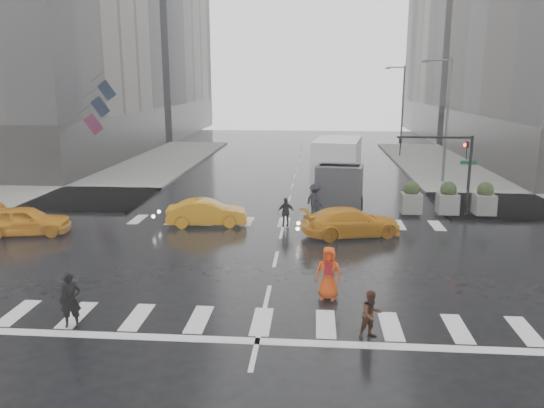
# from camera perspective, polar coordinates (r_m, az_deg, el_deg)

# --- Properties ---
(ground) EXTENTS (120.00, 120.00, 0.00)m
(ground) POSITION_cam_1_polar(r_m,az_deg,el_deg) (22.57, 0.41, -5.95)
(ground) COLOR black
(ground) RESTS_ON ground
(sidewalk_nw) EXTENTS (35.00, 35.00, 0.15)m
(sidewalk_nw) POSITION_cam_1_polar(r_m,az_deg,el_deg) (44.73, -23.57, 2.61)
(sidewalk_nw) COLOR slate
(sidewalk_nw) RESTS_ON ground
(building_ne_far) EXTENTS (26.05, 26.05, 36.00)m
(building_ne_far) POSITION_cam_1_polar(r_m,az_deg,el_deg) (82.49, 25.36, 18.10)
(building_ne_far) COLOR gray
(building_ne_far) RESTS_ON ground
(road_markings) EXTENTS (18.00, 48.00, 0.01)m
(road_markings) POSITION_cam_1_polar(r_m,az_deg,el_deg) (22.57, 0.41, -5.94)
(road_markings) COLOR silver
(road_markings) RESTS_ON ground
(traffic_signal_pole) EXTENTS (4.45, 0.42, 4.50)m
(traffic_signal_pole) POSITION_cam_1_polar(r_m,az_deg,el_deg) (30.50, 18.77, 4.58)
(traffic_signal_pole) COLOR black
(traffic_signal_pole) RESTS_ON ground
(street_lamp_near) EXTENTS (2.15, 0.22, 9.00)m
(street_lamp_near) POSITION_cam_1_polar(r_m,az_deg,el_deg) (40.44, 18.16, 9.03)
(street_lamp_near) COLOR #59595B
(street_lamp_near) RESTS_ON ground
(street_lamp_far) EXTENTS (2.15, 0.22, 9.00)m
(street_lamp_far) POSITION_cam_1_polar(r_m,az_deg,el_deg) (60.06, 13.77, 10.42)
(street_lamp_far) COLOR #59595B
(street_lamp_far) RESTS_ON ground
(planter_west) EXTENTS (1.10, 1.10, 1.80)m
(planter_west) POSITION_cam_1_polar(r_m,az_deg,el_deg) (30.65, 14.74, 0.64)
(planter_west) COLOR slate
(planter_west) RESTS_ON ground
(planter_mid) EXTENTS (1.10, 1.10, 1.80)m
(planter_mid) POSITION_cam_1_polar(r_m,az_deg,el_deg) (31.07, 18.37, 0.56)
(planter_mid) COLOR slate
(planter_mid) RESTS_ON ground
(planter_east) EXTENTS (1.10, 1.10, 1.80)m
(planter_east) POSITION_cam_1_polar(r_m,az_deg,el_deg) (31.61, 21.90, 0.48)
(planter_east) COLOR slate
(planter_east) RESTS_ON ground
(flag_cluster) EXTENTS (2.87, 3.06, 4.69)m
(flag_cluster) POSITION_cam_1_polar(r_m,az_deg,el_deg) (43.16, -18.36, 10.15)
(flag_cluster) COLOR #59595B
(flag_cluster) RESTS_ON ground
(pedestrian_black) EXTENTS (1.19, 1.20, 2.43)m
(pedestrian_black) POSITION_cam_1_polar(r_m,az_deg,el_deg) (17.23, -21.07, -7.40)
(pedestrian_black) COLOR black
(pedestrian_black) RESTS_ON ground
(pedestrian_brown) EXTENTS (0.88, 0.82, 1.46)m
(pedestrian_brown) POSITION_cam_1_polar(r_m,az_deg,el_deg) (16.02, 10.63, -11.61)
(pedestrian_brown) COLOR #422617
(pedestrian_brown) RESTS_ON ground
(pedestrian_orange) EXTENTS (0.99, 0.73, 1.87)m
(pedestrian_orange) POSITION_cam_1_polar(r_m,az_deg,el_deg) (18.44, 6.10, -7.38)
(pedestrian_orange) COLOR #EE4810
(pedestrian_orange) RESTS_ON ground
(pedestrian_far_a) EXTENTS (0.98, 0.70, 1.54)m
(pedestrian_far_a) POSITION_cam_1_polar(r_m,az_deg,el_deg) (27.25, 1.51, -0.92)
(pedestrian_far_a) COLOR black
(pedestrian_far_a) RESTS_ON ground
(pedestrian_far_b) EXTENTS (1.29, 1.33, 1.84)m
(pedestrian_far_b) POSITION_cam_1_polar(r_m,az_deg,el_deg) (29.42, 4.60, 0.40)
(pedestrian_far_b) COLOR black
(pedestrian_far_b) RESTS_ON ground
(taxi_front) EXTENTS (4.51, 2.61, 1.44)m
(taxi_front) POSITION_cam_1_polar(r_m,az_deg,el_deg) (28.54, -25.04, -1.63)
(taxi_front) COLOR orange
(taxi_front) RESTS_ON ground
(taxi_mid) EXTENTS (4.30, 2.01, 1.36)m
(taxi_mid) POSITION_cam_1_polar(r_m,az_deg,el_deg) (27.78, -7.02, -0.93)
(taxi_mid) COLOR orange
(taxi_mid) RESTS_ON ground
(taxi_rear) EXTENTS (4.64, 3.09, 1.40)m
(taxi_rear) POSITION_cam_1_polar(r_m,az_deg,el_deg) (25.98, 8.55, -1.92)
(taxi_rear) COLOR orange
(taxi_rear) RESTS_ON ground
(box_truck) EXTENTS (2.69, 7.17, 3.81)m
(box_truck) POSITION_cam_1_polar(r_m,az_deg,el_deg) (33.16, 7.07, 3.73)
(box_truck) COLOR white
(box_truck) RESTS_ON ground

